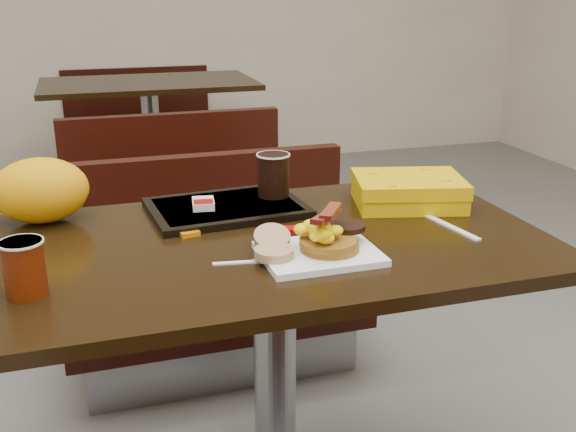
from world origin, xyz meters
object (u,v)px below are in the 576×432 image
object	(u,v)px
bench_far_s	(169,179)
knife	(450,227)
hashbrown_sleeve_left	(203,204)
clamshell	(408,191)
pancake_stack	(330,244)
fork	(233,263)
bench_near_n	(217,275)
platter	(319,254)
coffee_cup_far	(273,175)
bench_far_n	(141,125)
paper_bag	(40,190)
coffee_cup_near	(24,268)
table_near	(275,384)
tray	(227,208)
table_far	(153,145)

from	to	relation	value
bench_far_s	knife	bearing A→B (deg)	-78.19
hashbrown_sleeve_left	clamshell	size ratio (longest dim) A/B	0.26
pancake_stack	fork	distance (m)	0.20
fork	clamshell	distance (m)	0.56
bench_near_n	platter	bearing A→B (deg)	-85.86
platter	clamshell	distance (m)	0.42
knife	coffee_cup_far	distance (m)	0.46
knife	platter	bearing A→B (deg)	-87.24
bench_near_n	knife	world-z (taller)	knife
knife	bench_far_n	bearing A→B (deg)	177.53
bench_far_n	pancake_stack	xyz separation A→B (m)	(0.08, -3.43, 0.42)
pancake_stack	paper_bag	size ratio (longest dim) A/B	0.55
bench_far_s	knife	distance (m)	2.03
bench_near_n	bench_far_s	size ratio (longest dim) A/B	1.00
bench_near_n	pancake_stack	size ratio (longest dim) A/B	8.15
hashbrown_sleeve_left	coffee_cup_far	distance (m)	0.20
platter	pancake_stack	bearing A→B (deg)	-2.22
bench_far_s	fork	world-z (taller)	fork
bench_far_n	coffee_cup_near	world-z (taller)	coffee_cup_near
platter	hashbrown_sleeve_left	distance (m)	0.38
fork	paper_bag	bearing A→B (deg)	142.86
table_near	clamshell	bearing A→B (deg)	18.26
bench_far_s	fork	xyz separation A→B (m)	(-0.12, -2.01, 0.39)
bench_far_s	bench_far_n	size ratio (longest dim) A/B	1.00
tray	hashbrown_sleeve_left	bearing A→B (deg)	-179.22
tray	clamshell	bearing A→B (deg)	-15.35
table_near	bench_far_s	size ratio (longest dim) A/B	1.20
bench_far_s	platter	world-z (taller)	platter
table_near	coffee_cup_near	bearing A→B (deg)	-164.81
knife	bench_near_n	bearing A→B (deg)	-160.94
table_near	pancake_stack	size ratio (longest dim) A/B	9.78
coffee_cup_near	hashbrown_sleeve_left	distance (m)	0.52
platter	clamshell	world-z (taller)	clamshell
table_near	clamshell	size ratio (longest dim) A/B	4.48
pancake_stack	paper_bag	world-z (taller)	paper_bag
paper_bag	platter	bearing A→B (deg)	-35.84
coffee_cup_far	tray	bearing A→B (deg)	-165.21
table_far	tray	size ratio (longest dim) A/B	3.24
platter	coffee_cup_far	bearing A→B (deg)	87.95
coffee_cup_far	paper_bag	distance (m)	0.56
tray	coffee_cup_far	xyz separation A→B (m)	(0.13, 0.03, 0.06)
table_near	paper_bag	distance (m)	0.72
tray	coffee_cup_far	bearing A→B (deg)	10.15
fork	paper_bag	distance (m)	0.54
bench_far_n	hashbrown_sleeve_left	bearing A→B (deg)	-92.19
pancake_stack	clamshell	distance (m)	0.40
bench_near_n	table_near	bearing A→B (deg)	-90.00
clamshell	knife	bearing A→B (deg)	-70.37
bench_far_n	clamshell	bearing A→B (deg)	-82.97
table_near	knife	world-z (taller)	knife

